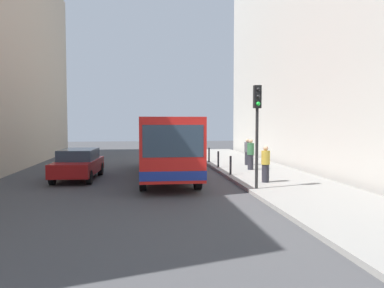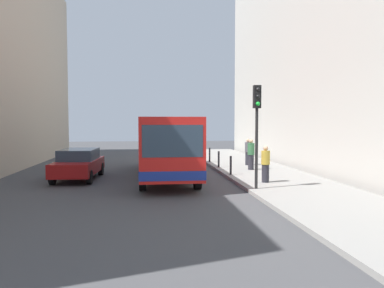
{
  "view_description": "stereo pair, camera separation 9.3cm",
  "coord_description": "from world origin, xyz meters",
  "px_view_note": "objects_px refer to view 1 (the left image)",
  "views": [
    {
      "loc": [
        -0.93,
        -16.71,
        2.78
      ],
      "look_at": [
        1.32,
        0.61,
        1.79
      ],
      "focal_mm": 35.26,
      "sensor_mm": 36.0,
      "label": 1
    },
    {
      "loc": [
        -0.84,
        -16.72,
        2.78
      ],
      "look_at": [
        1.32,
        0.61,
        1.79
      ],
      "focal_mm": 35.26,
      "sensor_mm": 36.0,
      "label": 2
    }
  ],
  "objects_px": {
    "bollard_far": "(209,155)",
    "pedestrian_near_signal": "(266,164)",
    "car_beside_bus": "(78,163)",
    "pedestrian_far_sidewalk": "(247,152)",
    "bollard_near": "(231,165)",
    "traffic_light": "(257,117)",
    "bus": "(165,143)",
    "bollard_farthest": "(202,151)",
    "pedestrian_mid_sidewalk": "(251,154)",
    "bollard_mid": "(218,159)"
  },
  "relations": [
    {
      "from": "car_beside_bus",
      "to": "bollard_far",
      "type": "height_order",
      "value": "car_beside_bus"
    },
    {
      "from": "bollard_mid",
      "to": "pedestrian_mid_sidewalk",
      "type": "height_order",
      "value": "pedestrian_mid_sidewalk"
    },
    {
      "from": "car_beside_bus",
      "to": "pedestrian_mid_sidewalk",
      "type": "relative_size",
      "value": 2.62
    },
    {
      "from": "car_beside_bus",
      "to": "bollard_mid",
      "type": "relative_size",
      "value": 4.73
    },
    {
      "from": "bollard_far",
      "to": "pedestrian_near_signal",
      "type": "height_order",
      "value": "pedestrian_near_signal"
    },
    {
      "from": "bollard_mid",
      "to": "bollard_farthest",
      "type": "distance_m",
      "value": 6.29
    },
    {
      "from": "traffic_light",
      "to": "pedestrian_far_sidewalk",
      "type": "height_order",
      "value": "traffic_light"
    },
    {
      "from": "pedestrian_near_signal",
      "to": "pedestrian_mid_sidewalk",
      "type": "bearing_deg",
      "value": -158.48
    },
    {
      "from": "pedestrian_near_signal",
      "to": "pedestrian_mid_sidewalk",
      "type": "height_order",
      "value": "pedestrian_mid_sidewalk"
    },
    {
      "from": "bollard_far",
      "to": "pedestrian_mid_sidewalk",
      "type": "xyz_separation_m",
      "value": [
        1.57,
        -4.47,
        0.38
      ]
    },
    {
      "from": "bollard_farthest",
      "to": "pedestrian_near_signal",
      "type": "height_order",
      "value": "pedestrian_near_signal"
    },
    {
      "from": "pedestrian_near_signal",
      "to": "car_beside_bus",
      "type": "bearing_deg",
      "value": -79.86
    },
    {
      "from": "bus",
      "to": "bollard_far",
      "type": "height_order",
      "value": "bus"
    },
    {
      "from": "car_beside_bus",
      "to": "pedestrian_near_signal",
      "type": "relative_size",
      "value": 2.79
    },
    {
      "from": "bollard_near",
      "to": "pedestrian_mid_sidewalk",
      "type": "relative_size",
      "value": 0.55
    },
    {
      "from": "traffic_light",
      "to": "bollard_far",
      "type": "xyz_separation_m",
      "value": [
        -0.1,
        10.38,
        -2.38
      ]
    },
    {
      "from": "bollard_mid",
      "to": "bollard_farthest",
      "type": "xyz_separation_m",
      "value": [
        0.0,
        6.29,
        0.0
      ]
    },
    {
      "from": "bollard_near",
      "to": "pedestrian_mid_sidewalk",
      "type": "xyz_separation_m",
      "value": [
        1.57,
        1.82,
        0.38
      ]
    },
    {
      "from": "pedestrian_mid_sidewalk",
      "to": "pedestrian_far_sidewalk",
      "type": "relative_size",
      "value": 1.05
    },
    {
      "from": "car_beside_bus",
      "to": "bollard_far",
      "type": "xyz_separation_m",
      "value": [
        7.54,
        5.92,
        -0.16
      ]
    },
    {
      "from": "pedestrian_mid_sidewalk",
      "to": "bus",
      "type": "bearing_deg",
      "value": -33.97
    },
    {
      "from": "pedestrian_mid_sidewalk",
      "to": "traffic_light",
      "type": "bearing_deg",
      "value": 30.94
    },
    {
      "from": "bollard_near",
      "to": "pedestrian_mid_sidewalk",
      "type": "distance_m",
      "value": 2.44
    },
    {
      "from": "traffic_light",
      "to": "bollard_mid",
      "type": "bearing_deg",
      "value": 90.79
    },
    {
      "from": "bollard_farthest",
      "to": "pedestrian_far_sidewalk",
      "type": "xyz_separation_m",
      "value": [
        2.04,
        -5.28,
        0.34
      ]
    },
    {
      "from": "bollard_far",
      "to": "pedestrian_mid_sidewalk",
      "type": "bearing_deg",
      "value": -70.61
    },
    {
      "from": "car_beside_bus",
      "to": "pedestrian_far_sidewalk",
      "type": "height_order",
      "value": "pedestrian_far_sidewalk"
    },
    {
      "from": "traffic_light",
      "to": "bollard_farthest",
      "type": "relative_size",
      "value": 4.32
    },
    {
      "from": "bollard_far",
      "to": "car_beside_bus",
      "type": "bearing_deg",
      "value": -141.83
    },
    {
      "from": "bus",
      "to": "car_beside_bus",
      "type": "height_order",
      "value": "bus"
    },
    {
      "from": "bus",
      "to": "traffic_light",
      "type": "height_order",
      "value": "traffic_light"
    },
    {
      "from": "car_beside_bus",
      "to": "pedestrian_mid_sidewalk",
      "type": "bearing_deg",
      "value": -167.8
    },
    {
      "from": "bus",
      "to": "car_beside_bus",
      "type": "bearing_deg",
      "value": 7.1
    },
    {
      "from": "bollard_mid",
      "to": "bollard_far",
      "type": "distance_m",
      "value": 3.14
    },
    {
      "from": "bollard_farthest",
      "to": "pedestrian_far_sidewalk",
      "type": "distance_m",
      "value": 5.67
    },
    {
      "from": "bollard_far",
      "to": "pedestrian_near_signal",
      "type": "distance_m",
      "value": 8.95
    },
    {
      "from": "car_beside_bus",
      "to": "pedestrian_near_signal",
      "type": "distance_m",
      "value": 9.0
    },
    {
      "from": "bollard_near",
      "to": "bus",
      "type": "bearing_deg",
      "value": 164.94
    },
    {
      "from": "car_beside_bus",
      "to": "bollard_mid",
      "type": "distance_m",
      "value": 8.03
    },
    {
      "from": "traffic_light",
      "to": "bollard_far",
      "type": "relative_size",
      "value": 4.32
    },
    {
      "from": "bollard_farthest",
      "to": "traffic_light",
      "type": "bearing_deg",
      "value": -89.58
    },
    {
      "from": "bollard_near",
      "to": "pedestrian_far_sidewalk",
      "type": "bearing_deg",
      "value": 63.79
    },
    {
      "from": "pedestrian_mid_sidewalk",
      "to": "bollard_near",
      "type": "bearing_deg",
      "value": 4.09
    },
    {
      "from": "traffic_light",
      "to": "pedestrian_near_signal",
      "type": "relative_size",
      "value": 2.54
    },
    {
      "from": "bollard_far",
      "to": "pedestrian_far_sidewalk",
      "type": "bearing_deg",
      "value": -46.29
    },
    {
      "from": "car_beside_bus",
      "to": "bollard_farthest",
      "type": "xyz_separation_m",
      "value": [
        7.54,
        9.07,
        -0.16
      ]
    },
    {
      "from": "car_beside_bus",
      "to": "traffic_light",
      "type": "relative_size",
      "value": 1.1
    },
    {
      "from": "bollard_far",
      "to": "pedestrian_near_signal",
      "type": "relative_size",
      "value": 0.59
    },
    {
      "from": "bollard_far",
      "to": "bollard_near",
      "type": "bearing_deg",
      "value": -90.0
    },
    {
      "from": "traffic_light",
      "to": "bollard_farthest",
      "type": "xyz_separation_m",
      "value": [
        -0.1,
        13.53,
        -2.38
      ]
    }
  ]
}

